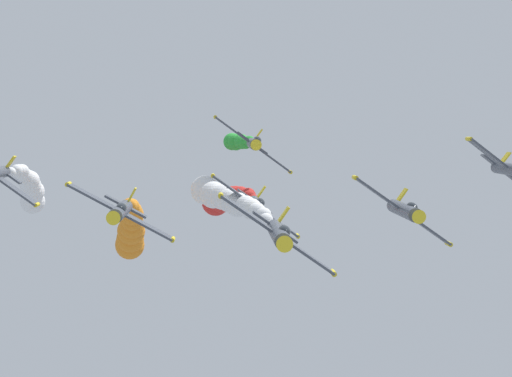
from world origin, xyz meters
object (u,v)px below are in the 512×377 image
Objects in this scene: airplane_lead at (279,234)px; airplane_right_inner at (121,211)px; airplane_left_inner at (404,210)px; airplane_high_slot at (254,144)px; airplane_left_outer at (256,205)px; airplane_right_outer at (512,169)px.

airplane_right_inner is (11.55, -11.42, 0.57)m from airplane_lead.
airplane_lead is 1.00× the size of airplane_left_inner.
airplane_lead is 16.25m from airplane_right_inner.
airplane_left_inner is 1.00× the size of airplane_high_slot.
airplane_right_inner is at bearing 40.16° from airplane_left_outer.
airplane_lead is at bearing 43.16° from airplane_right_outer.
airplane_high_slot is (11.06, -19.85, 4.90)m from airplane_left_inner.
airplane_high_slot is (0.38, -31.33, 5.45)m from airplane_lead.
airplane_high_slot is at bearing -25.33° from airplane_right_outer.
airplane_right_outer reaches higher than airplane_left_outer.
airplane_lead is 1.00× the size of airplane_right_inner.
airplane_high_slot reaches higher than airplane_left_outer.
airplane_high_slot is at bearing -91.15° from airplane_left_outer.
airplane_right_inner is at bearing 60.71° from airplane_high_slot.
airplane_left_outer is 11.87m from airplane_high_slot.
airplane_left_outer is 22.89m from airplane_right_outer.
airplane_left_outer is at bearing 0.09° from airplane_right_outer.
airplane_lead is 30.45m from airplane_right_outer.
airplane_right_outer reaches higher than airplane_left_inner.
airplane_lead is at bearing 91.64° from airplane_left_outer.
airplane_high_slot reaches higher than airplane_right_outer.
airplane_right_inner is 23.34m from airplane_high_slot.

